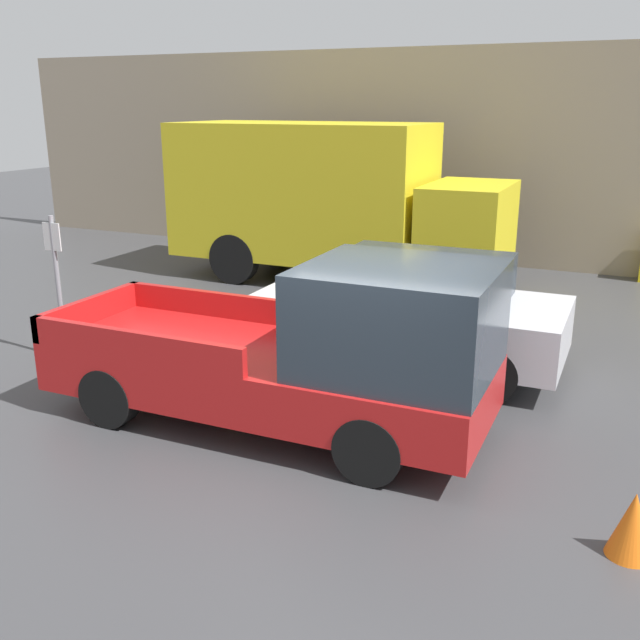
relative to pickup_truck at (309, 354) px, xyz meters
The scene contains 7 objects.
ground_plane 1.23m from the pickup_truck, 23.70° to the right, with size 60.00×60.00×0.00m, color #3D3D3F.
building_wall 10.05m from the pickup_truck, 85.90° to the left, with size 28.00×0.15×4.92m.
pickup_truck is the anchor object (origin of this frame).
car 2.61m from the pickup_truck, 80.02° to the left, with size 4.31×1.95×1.63m.
delivery_truck 7.57m from the pickup_truck, 112.21° to the left, with size 7.01×2.60×3.29m.
parking_sign 4.43m from the pickup_truck, behind, with size 0.30×0.07×2.16m.
traffic_cone 3.73m from the pickup_truck, 17.41° to the right, with size 0.40×0.40×0.59m.
Camera 1 is at (2.53, -6.62, 3.69)m, focal length 40.00 mm.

